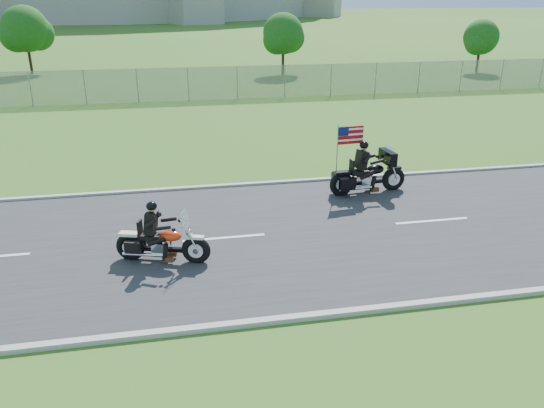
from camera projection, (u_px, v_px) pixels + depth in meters
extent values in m
plane|color=#284E18|center=(297.00, 233.00, 14.55)|extent=(420.00, 420.00, 0.00)
cube|color=#28282B|center=(297.00, 233.00, 14.55)|extent=(120.00, 8.00, 0.04)
cube|color=#9E9B93|center=(269.00, 183.00, 18.23)|extent=(120.00, 0.18, 0.12)
cube|color=#9E9B93|center=(343.00, 313.00, 10.84)|extent=(120.00, 0.18, 0.12)
cube|color=gray|center=(137.00, 86.00, 31.54)|extent=(60.00, 0.03, 2.00)
cylinder|color=#382316|center=(283.00, 58.00, 42.49)|extent=(0.22, 0.22, 2.52)
sphere|color=#184512|center=(283.00, 33.00, 41.79)|extent=(3.20, 3.20, 3.20)
sphere|color=#184512|center=(290.00, 38.00, 42.48)|extent=(2.40, 2.40, 2.40)
sphere|color=#184512|center=(277.00, 40.00, 41.50)|extent=(2.24, 2.24, 2.24)
cylinder|color=#382316|center=(29.00, 56.00, 42.57)|extent=(0.22, 0.22, 2.80)
sphere|color=#184512|center=(25.00, 29.00, 41.79)|extent=(3.60, 3.60, 3.60)
sphere|color=#184512|center=(37.00, 33.00, 42.55)|extent=(2.70, 2.70, 2.70)
sphere|color=#184512|center=(16.00, 36.00, 41.45)|extent=(2.52, 2.52, 2.52)
cylinder|color=#382316|center=(478.00, 58.00, 43.54)|extent=(0.22, 0.22, 2.24)
sphere|color=#184512|center=(481.00, 37.00, 42.92)|extent=(2.80, 2.80, 2.80)
sphere|color=#184512|center=(484.00, 41.00, 43.52)|extent=(2.10, 2.10, 2.10)
sphere|color=#184512|center=(477.00, 43.00, 42.66)|extent=(1.96, 1.96, 1.96)
torus|color=black|center=(196.00, 250.00, 12.79)|extent=(0.73, 0.38, 0.72)
torus|color=black|center=(130.00, 247.00, 12.95)|extent=(0.73, 0.38, 0.72)
ellipsoid|color=red|center=(171.00, 236.00, 12.72)|extent=(0.61, 0.45, 0.27)
cube|color=black|center=(150.00, 236.00, 12.79)|extent=(0.59, 0.43, 0.12)
cube|color=black|center=(151.00, 222.00, 12.64)|extent=(0.34, 0.44, 0.53)
sphere|color=black|center=(152.00, 206.00, 12.48)|extent=(0.33, 0.33, 0.26)
cube|color=silver|center=(185.00, 219.00, 12.51)|extent=(0.17, 0.44, 0.39)
torus|color=black|center=(393.00, 179.00, 17.54)|extent=(0.82, 0.27, 0.81)
torus|color=black|center=(341.00, 184.00, 17.06)|extent=(0.82, 0.27, 0.81)
ellipsoid|color=black|center=(375.00, 169.00, 17.22)|extent=(0.64, 0.41, 0.31)
cube|color=black|center=(359.00, 172.00, 17.08)|extent=(0.63, 0.38, 0.13)
cube|color=black|center=(362.00, 159.00, 16.94)|extent=(0.30, 0.46, 0.60)
sphere|color=black|center=(364.00, 145.00, 16.78)|extent=(0.32, 0.32, 0.29)
cube|color=black|center=(388.00, 157.00, 17.18)|extent=(0.32, 0.89, 0.44)
cube|color=#B70C11|center=(351.00, 135.00, 16.77)|extent=(0.87, 0.10, 0.57)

